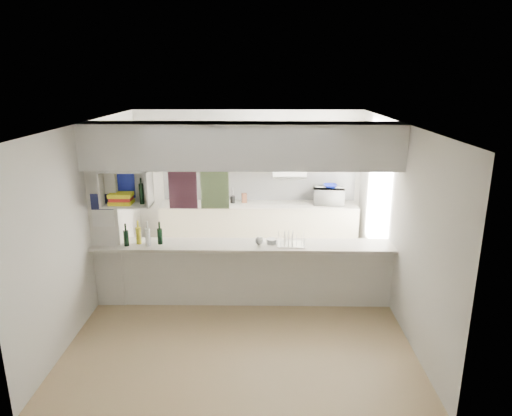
{
  "coord_description": "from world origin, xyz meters",
  "views": [
    {
      "loc": [
        0.28,
        -5.99,
        3.18
      ],
      "look_at": [
        0.17,
        0.5,
        1.3
      ],
      "focal_mm": 32.0,
      "sensor_mm": 36.0,
      "label": 1
    }
  ],
  "objects_px": {
    "wine_bottles": "(143,236)",
    "bowl": "(330,186)",
    "microwave": "(329,196)",
    "dish_rack": "(291,239)"
  },
  "relations": [
    {
      "from": "dish_rack",
      "to": "bowl",
      "type": "bearing_deg",
      "value": 70.73
    },
    {
      "from": "dish_rack",
      "to": "wine_bottles",
      "type": "relative_size",
      "value": 0.75
    },
    {
      "from": "wine_bottles",
      "to": "dish_rack",
      "type": "bearing_deg",
      "value": 0.94
    },
    {
      "from": "wine_bottles",
      "to": "bowl",
      "type": "bearing_deg",
      "value": 36.77
    },
    {
      "from": "dish_rack",
      "to": "wine_bottles",
      "type": "bearing_deg",
      "value": -176.9
    },
    {
      "from": "bowl",
      "to": "microwave",
      "type": "bearing_deg",
      "value": -162.64
    },
    {
      "from": "microwave",
      "to": "dish_rack",
      "type": "xyz_separation_m",
      "value": [
        -0.82,
        -2.12,
        -0.07
      ]
    },
    {
      "from": "microwave",
      "to": "bowl",
      "type": "xyz_separation_m",
      "value": [
        0.01,
        0.0,
        0.19
      ]
    },
    {
      "from": "bowl",
      "to": "wine_bottles",
      "type": "xyz_separation_m",
      "value": [
        -2.89,
        -2.16,
        -0.21
      ]
    },
    {
      "from": "dish_rack",
      "to": "wine_bottles",
      "type": "height_order",
      "value": "wine_bottles"
    }
  ]
}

